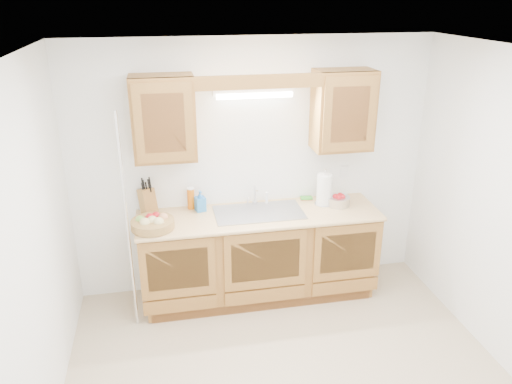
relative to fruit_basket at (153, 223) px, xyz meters
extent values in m
plane|color=tan|center=(0.99, -1.06, -0.95)|extent=(3.50, 3.50, 0.00)
plane|color=white|center=(0.99, -1.06, 1.55)|extent=(3.50, 3.50, 0.00)
cube|color=white|center=(0.99, 0.44, 0.30)|extent=(3.50, 0.02, 2.50)
cube|color=white|center=(-0.76, -1.06, 0.30)|extent=(0.02, 3.00, 2.50)
cube|color=white|center=(2.74, -1.06, 0.30)|extent=(0.02, 3.00, 2.50)
cube|color=#A77331|center=(0.99, 0.14, -0.51)|extent=(2.20, 0.60, 0.86)
cube|color=tan|center=(0.99, 0.12, -0.07)|extent=(2.30, 0.63, 0.04)
cube|color=#A77331|center=(0.16, 0.27, 0.87)|extent=(0.55, 0.33, 0.75)
cube|color=#A77331|center=(1.82, 0.27, 0.87)|extent=(0.55, 0.33, 0.75)
cube|color=#A77331|center=(0.99, 0.13, 1.19)|extent=(2.20, 0.05, 0.12)
cylinder|color=white|center=(0.99, 0.34, 1.03)|extent=(0.70, 0.05, 0.05)
cube|color=white|center=(0.99, 0.37, 1.06)|extent=(0.76, 0.06, 0.05)
cube|color=#9E9EA3|center=(0.99, 0.14, -0.05)|extent=(0.84, 0.46, 0.01)
cube|color=#9E9EA3|center=(0.78, 0.14, -0.13)|extent=(0.39, 0.40, 0.16)
cube|color=#9E9EA3|center=(1.20, 0.14, -0.13)|extent=(0.39, 0.40, 0.16)
cylinder|color=silver|center=(0.99, 0.34, -0.03)|extent=(0.06, 0.06, 0.04)
cylinder|color=silver|center=(0.99, 0.34, 0.05)|extent=(0.02, 0.02, 0.16)
cylinder|color=silver|center=(0.99, 0.29, 0.14)|extent=(0.02, 0.12, 0.02)
cylinder|color=white|center=(1.11, 0.34, 0.01)|extent=(0.03, 0.03, 0.12)
cylinder|color=silver|center=(-0.21, -0.13, 0.05)|extent=(0.03, 0.03, 2.00)
cube|color=white|center=(1.94, 0.43, 0.20)|extent=(0.08, 0.01, 0.12)
cylinder|color=#AE8746|center=(0.00, 0.00, -0.01)|extent=(0.41, 0.41, 0.07)
sphere|color=#D8C67F|center=(-0.06, -0.05, 0.02)|extent=(0.10, 0.10, 0.10)
sphere|color=#D8C67F|center=(0.05, -0.06, 0.02)|extent=(0.10, 0.10, 0.10)
sphere|color=tan|center=(0.10, 0.04, 0.02)|extent=(0.09, 0.09, 0.09)
sphere|color=red|center=(-0.02, 0.06, 0.02)|extent=(0.09, 0.09, 0.09)
sphere|color=#72A53F|center=(-0.11, 0.03, 0.02)|extent=(0.09, 0.09, 0.09)
sphere|color=#D8C67F|center=(0.00, -0.01, 0.02)|extent=(0.09, 0.09, 0.09)
sphere|color=red|center=(0.03, 0.09, 0.02)|extent=(0.08, 0.08, 0.08)
cube|color=#A77331|center=(-0.04, 0.33, 0.07)|extent=(0.20, 0.24, 0.28)
cylinder|color=black|center=(-0.07, 0.31, 0.22)|extent=(0.03, 0.04, 0.10)
cylinder|color=black|center=(-0.04, 0.31, 0.22)|extent=(0.03, 0.04, 0.10)
cylinder|color=black|center=(0.00, 0.31, 0.22)|extent=(0.03, 0.04, 0.10)
cylinder|color=black|center=(-0.06, 0.36, 0.23)|extent=(0.03, 0.04, 0.10)
cylinder|color=black|center=(-0.02, 0.36, 0.23)|extent=(0.03, 0.04, 0.10)
cylinder|color=black|center=(-0.07, 0.39, 0.24)|extent=(0.03, 0.04, 0.10)
cylinder|color=black|center=(0.00, 0.39, 0.24)|extent=(0.03, 0.04, 0.10)
cylinder|color=#D2630B|center=(0.37, 0.37, 0.05)|extent=(0.09, 0.09, 0.20)
cylinder|color=white|center=(0.37, 0.37, 0.16)|extent=(0.07, 0.07, 0.01)
imported|color=#287BCC|center=(0.45, 0.30, 0.05)|extent=(0.11, 0.12, 0.21)
cube|color=#CC333F|center=(1.53, 0.38, -0.05)|extent=(0.13, 0.09, 0.01)
cube|color=green|center=(1.53, 0.38, -0.04)|extent=(0.13, 0.09, 0.02)
cylinder|color=silver|center=(1.66, 0.21, -0.05)|extent=(0.18, 0.18, 0.01)
cylinder|color=silver|center=(1.66, 0.21, 0.13)|extent=(0.02, 0.02, 0.36)
cylinder|color=white|center=(1.66, 0.21, 0.11)|extent=(0.17, 0.17, 0.30)
sphere|color=silver|center=(1.66, 0.21, 0.31)|extent=(0.02, 0.02, 0.02)
cylinder|color=silver|center=(1.79, 0.18, -0.01)|extent=(0.26, 0.26, 0.09)
sphere|color=red|center=(1.77, 0.18, 0.04)|extent=(0.06, 0.06, 0.06)
sphere|color=red|center=(1.82, 0.19, 0.04)|extent=(0.06, 0.06, 0.06)
sphere|color=red|center=(1.79, 0.15, 0.04)|extent=(0.06, 0.06, 0.06)
sphere|color=red|center=(1.83, 0.16, 0.04)|extent=(0.06, 0.06, 0.06)
camera|label=1|loc=(0.13, -4.10, 1.91)|focal=35.00mm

